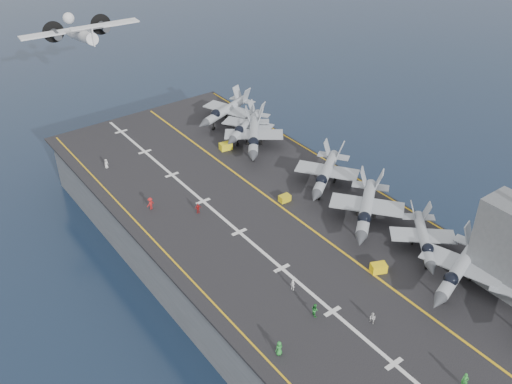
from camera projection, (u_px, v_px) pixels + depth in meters
ground at (271, 270)px, 92.03m from camera, size 500.00×500.00×0.00m
hull at (271, 246)px, 89.30m from camera, size 36.00×90.00×10.00m
flight_deck at (272, 219)px, 86.46m from camera, size 38.00×92.00×0.40m
foul_line at (287, 211)px, 87.83m from camera, size 0.35×90.00×0.02m
landing_centerline at (239, 232)px, 83.36m from camera, size 0.50×90.00×0.02m
deck_edge_port at (173, 261)px, 77.90m from camera, size 0.25×90.00×0.02m
deck_edge_stbd at (359, 180)px, 95.53m from camera, size 0.25×90.00×0.02m
fighter_jet_1 at (460, 267)px, 72.71m from camera, size 18.17×14.75×5.46m
fighter_jet_2 at (424, 237)px, 78.50m from camera, size 15.66×16.04×4.68m
fighter_jet_3 at (367, 207)px, 83.83m from camera, size 19.63×18.76×5.69m
fighter_jet_4 at (326, 172)px, 92.53m from camera, size 18.52×17.29×5.35m
fighter_jet_6 at (254, 135)px, 103.09m from camera, size 18.25×19.28×5.58m
fighter_jet_7 at (246, 125)px, 107.29m from camera, size 17.26×15.60×4.99m
fighter_jet_8 at (226, 109)px, 112.55m from camera, size 17.98×14.99×5.33m
tow_cart_a at (379, 268)px, 75.77m from camera, size 2.41×2.04×1.23m
tow_cart_b at (285, 198)px, 89.89m from camera, size 1.81×1.20×1.07m
tow_cart_c at (226, 146)px, 104.05m from camera, size 2.35×1.70×1.30m
crew_0 at (279, 348)px, 63.78m from camera, size 1.18×0.81×1.92m
crew_1 at (293, 285)px, 72.71m from camera, size 0.82×1.07×1.61m
crew_2 at (315, 310)px, 68.86m from camera, size 0.91×1.21×1.83m
crew_3 at (150, 204)px, 87.78m from camera, size 1.42×1.14×2.06m
crew_4 at (198, 208)px, 86.95m from camera, size 1.24×1.03×1.77m
crew_5 at (106, 164)px, 98.38m from camera, size 1.19×1.01×1.69m
crew_6 at (465, 381)px, 60.06m from camera, size 1.31×1.42×1.97m
crew_7 at (373, 318)px, 67.82m from camera, size 0.68×0.99×1.62m
transport_plane at (82, 36)px, 108.79m from camera, size 23.88×17.34×5.35m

